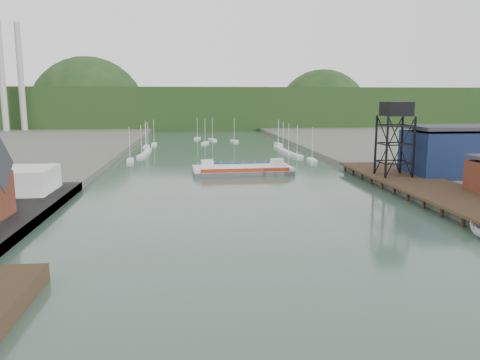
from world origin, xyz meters
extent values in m
plane|color=#334F42|center=(0.00, 0.00, 0.00)|extent=(600.00, 600.00, 0.00)
cube|color=black|center=(37.00, 45.00, 1.90)|extent=(14.00, 70.00, 0.50)
cylinder|color=black|center=(31.00, 45.00, 0.80)|extent=(0.60, 0.60, 2.20)
cylinder|color=black|center=(43.00, 45.00, 0.80)|extent=(0.60, 0.60, 2.20)
cube|color=silver|center=(-44.00, 50.00, 3.85)|extent=(18.00, 12.00, 4.50)
cylinder|color=black|center=(32.00, 55.00, 8.65)|extent=(0.50, 0.50, 13.00)
cylinder|color=black|center=(38.00, 55.00, 8.65)|extent=(0.50, 0.50, 13.00)
cylinder|color=black|center=(32.00, 61.00, 8.65)|extent=(0.50, 0.50, 13.00)
cylinder|color=black|center=(38.00, 61.00, 8.65)|extent=(0.50, 0.50, 13.00)
cube|color=black|center=(35.00, 58.00, 16.65)|extent=(5.50, 5.50, 3.00)
cube|color=#0B1233|center=(50.00, 60.00, 6.60)|extent=(20.00, 14.00, 10.00)
cube|color=#2D2D33|center=(50.00, 60.00, 12.50)|extent=(20.50, 14.50, 0.80)
cube|color=silver|center=(-27.54, 103.89, 0.35)|extent=(2.67, 7.65, 0.90)
cube|color=silver|center=(-25.28, 115.30, 0.35)|extent=(2.81, 7.67, 0.90)
cube|color=silver|center=(-24.71, 124.17, 0.35)|extent=(2.35, 7.59, 0.90)
cube|color=silver|center=(-24.81, 134.09, 0.35)|extent=(2.01, 7.50, 0.90)
cube|color=silver|center=(-26.64, 146.33, 0.35)|extent=(2.00, 7.50, 0.90)
cube|color=silver|center=(-24.32, 156.17, 0.35)|extent=(2.16, 7.54, 0.90)
cube|color=silver|center=(27.56, 99.03, 0.35)|extent=(2.53, 7.62, 0.90)
cube|color=silver|center=(25.46, 110.51, 0.35)|extent=(2.76, 7.67, 0.90)
cube|color=silver|center=(24.46, 119.29, 0.35)|extent=(2.22, 7.56, 0.90)
cube|color=silver|center=(24.27, 128.28, 0.35)|extent=(2.18, 7.54, 0.90)
cube|color=silver|center=(24.67, 139.38, 0.35)|extent=(2.46, 7.61, 0.90)
cube|color=silver|center=(26.78, 150.99, 0.35)|extent=(2.48, 7.61, 0.90)
cube|color=silver|center=(-3.16, 160.00, 0.35)|extent=(3.78, 7.76, 0.90)
cube|color=silver|center=(10.04, 168.00, 0.35)|extent=(3.31, 7.74, 0.90)
cube|color=silver|center=(0.66, 176.00, 0.35)|extent=(3.76, 7.76, 0.90)
cube|color=silver|center=(-6.11, 184.00, 0.35)|extent=(3.40, 7.74, 0.90)
cylinder|color=#AEAEA8|center=(-110.00, 230.00, 30.00)|extent=(3.20, 3.20, 60.00)
cylinder|color=#AEAEA8|center=(-102.00, 235.00, 30.00)|extent=(3.20, 3.20, 60.00)
cube|color=#173216|center=(0.00, 300.00, 12.00)|extent=(500.00, 120.00, 28.00)
sphere|color=#173216|center=(-80.00, 300.00, 8.00)|extent=(80.00, 80.00, 80.00)
sphere|color=#173216|center=(90.00, 310.00, 6.00)|extent=(70.00, 70.00, 70.00)
cube|color=#515153|center=(3.87, 77.73, 0.50)|extent=(25.45, 11.21, 1.00)
cube|color=silver|center=(3.87, 77.73, 1.40)|extent=(25.45, 11.21, 0.80)
cube|color=#B52F14|center=(4.12, 72.68, 1.60)|extent=(21.97, 1.23, 0.90)
cube|color=navy|center=(3.63, 82.77, 1.60)|extent=(21.97, 1.23, 0.90)
cube|color=silver|center=(-5.11, 77.29, 2.60)|extent=(3.14, 3.14, 2.00)
cube|color=silver|center=(12.86, 78.17, 2.60)|extent=(3.14, 3.14, 2.00)
camera|label=1|loc=(-8.96, -39.45, 18.66)|focal=35.00mm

